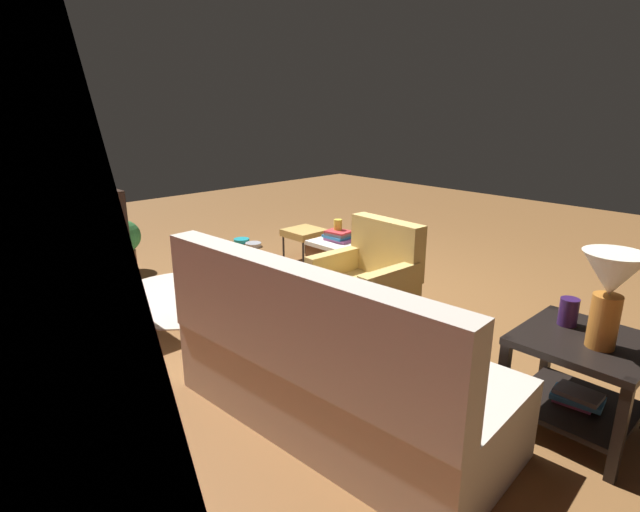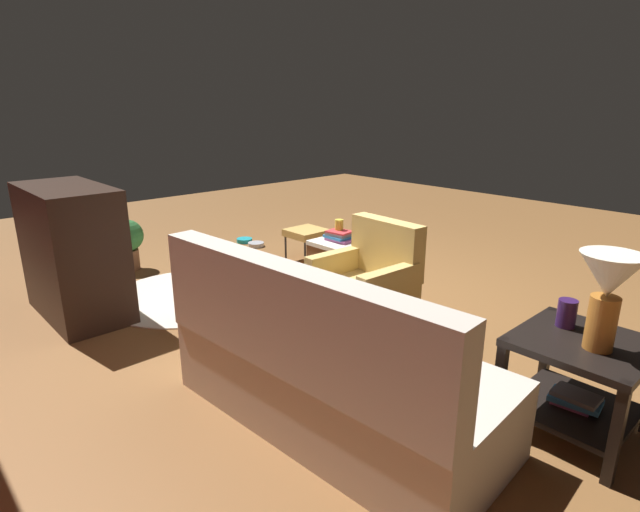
# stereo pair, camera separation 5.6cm
# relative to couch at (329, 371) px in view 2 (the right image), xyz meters

# --- Properties ---
(ground) EXTENTS (12.00, 12.00, 0.00)m
(ground) POSITION_rel_couch_xyz_m (1.20, -1.46, -0.33)
(ground) COLOR brown
(couch) EXTENTS (1.95, 0.97, 1.00)m
(couch) POSITION_rel_couch_xyz_m (0.00, 0.00, 0.00)
(couch) COLOR beige
(couch) RESTS_ON ground
(armchair) EXTENTS (0.71, 0.71, 0.87)m
(armchair) POSITION_rel_couch_xyz_m (0.67, -1.04, 0.04)
(armchair) COLOR tan
(armchair) RESTS_ON ground
(side_table) EXTENTS (0.64, 0.64, 0.55)m
(side_table) POSITION_rel_couch_xyz_m (-0.96, -0.93, 0.04)
(side_table) COLOR black
(side_table) RESTS_ON ground
(table_lamp) EXTENTS (0.30, 0.30, 0.50)m
(table_lamp) POSITION_rel_couch_xyz_m (-1.04, -0.88, 0.56)
(table_lamp) COLOR #B26B26
(table_lamp) RESTS_ON side_table
(small_vase) EXTENTS (0.10, 0.10, 0.16)m
(small_vase) POSITION_rel_couch_xyz_m (-0.82, -1.03, 0.30)
(small_vase) COLOR #33194C
(small_vase) RESTS_ON side_table
(book_stack_shelf) EXTENTS (0.28, 0.19, 0.08)m
(book_stack_shelf) POSITION_rel_couch_xyz_m (-0.96, -0.94, -0.13)
(book_stack_shelf) COLOR #994C8C
(book_stack_shelf) RESTS_ON side_table
(laptop_desk) EXTENTS (0.56, 0.44, 0.48)m
(laptop_desk) POSITION_rel_couch_xyz_m (1.54, -0.27, 0.10)
(laptop_desk) COLOR olive
(laptop_desk) RESTS_ON ground
(laptop) EXTENTS (0.35, 0.29, 0.21)m
(laptop) POSITION_rel_couch_xyz_m (1.53, -0.22, 0.20)
(laptop) COLOR silver
(laptop) RESTS_ON laptop_desk
(tv_cabinet) EXTENTS (1.10, 0.56, 1.10)m
(tv_cabinet) POSITION_rel_couch_xyz_m (2.56, 0.49, 0.26)
(tv_cabinet) COLOR black
(tv_cabinet) RESTS_ON ground
(television) EXTENTS (0.64, 0.41, 0.48)m
(television) POSITION_rel_couch_xyz_m (2.56, 0.52, 0.33)
(television) COLOR black
(television) RESTS_ON tv_cabinet
(wicker_hamper) EXTENTS (0.45, 0.45, 0.48)m
(wicker_hamper) POSITION_rel_couch_xyz_m (1.49, -1.55, -0.09)
(wicker_hamper) COLOR brown
(wicker_hamper) RESTS_ON ground
(book_stack_hamper) EXTENTS (0.28, 0.21, 0.10)m
(book_stack_hamper) POSITION_rel_couch_xyz_m (1.49, -1.56, 0.20)
(book_stack_hamper) COLOR #994C8C
(book_stack_hamper) RESTS_ON wicker_hamper
(yellow_mug) EXTENTS (0.08, 0.08, 0.10)m
(yellow_mug) POSITION_rel_couch_xyz_m (1.52, -1.59, 0.30)
(yellow_mug) COLOR yellow
(yellow_mug) RESTS_ON book_stack_hamper
(tv_remote) EXTENTS (0.07, 0.17, 0.02)m
(tv_remote) POSITION_rel_couch_xyz_m (1.59, -1.63, 0.17)
(tv_remote) COLOR #262628
(tv_remote) RESTS_ON wicker_hamper
(ottoman) EXTENTS (0.40, 0.40, 0.36)m
(ottoman) POSITION_rel_couch_xyz_m (2.40, -1.94, -0.02)
(ottoman) COLOR tan
(ottoman) RESTS_ON ground
(circular_rug) EXTENTS (1.46, 1.46, 0.01)m
(circular_rug) POSITION_rel_couch_xyz_m (2.30, -0.36, -0.32)
(circular_rug) COLOR beige
(circular_rug) RESTS_ON ground
(pet_bowl_steel) EXTENTS (0.20, 0.20, 0.05)m
(pet_bowl_steel) POSITION_rel_couch_xyz_m (3.25, -1.83, -0.30)
(pet_bowl_steel) COLOR silver
(pet_bowl_steel) RESTS_ON ground
(pet_bowl_teal) EXTENTS (0.20, 0.20, 0.05)m
(pet_bowl_teal) POSITION_rel_couch_xyz_m (3.51, -1.84, -0.30)
(pet_bowl_teal) COLOR teal
(pet_bowl_teal) RESTS_ON ground
(potted_plant) EXTENTS (0.34, 0.34, 0.55)m
(potted_plant) POSITION_rel_couch_xyz_m (3.43, -0.30, 0.00)
(potted_plant) COLOR brown
(potted_plant) RESTS_ON ground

